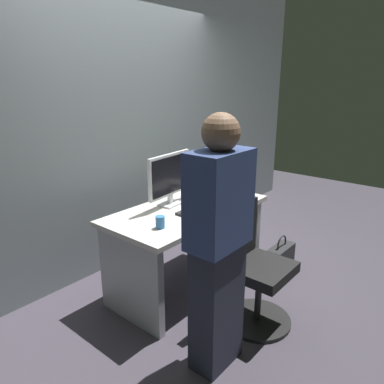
% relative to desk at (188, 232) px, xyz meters
% --- Properties ---
extents(ground_plane, '(9.00, 9.00, 0.00)m').
position_rel_desk_xyz_m(ground_plane, '(0.00, 0.00, -0.52)').
color(ground_plane, '#3D3842').
extents(wall_back, '(6.40, 0.10, 3.00)m').
position_rel_desk_xyz_m(wall_back, '(0.00, 0.88, 0.98)').
color(wall_back, gray).
rests_on(wall_back, ground).
extents(desk, '(1.46, 0.74, 0.75)m').
position_rel_desk_xyz_m(desk, '(0.00, 0.00, 0.00)').
color(desk, beige).
rests_on(desk, ground).
extents(office_chair, '(0.52, 0.52, 0.94)m').
position_rel_desk_xyz_m(office_chair, '(-0.06, -0.70, -0.09)').
color(office_chair, black).
rests_on(office_chair, ground).
extents(person_at_desk, '(0.40, 0.24, 1.64)m').
position_rel_desk_xyz_m(person_at_desk, '(-0.60, -0.76, 0.32)').
color(person_at_desk, '#262838').
rests_on(person_at_desk, ground).
extents(monitor, '(0.54, 0.16, 0.46)m').
position_rel_desk_xyz_m(monitor, '(-0.05, 0.16, 0.49)').
color(monitor, silver).
rests_on(monitor, desk).
extents(keyboard, '(0.43, 0.14, 0.02)m').
position_rel_desk_xyz_m(keyboard, '(0.01, -0.11, 0.24)').
color(keyboard, '#262626').
rests_on(keyboard, desk).
extents(mouse, '(0.06, 0.10, 0.03)m').
position_rel_desk_xyz_m(mouse, '(0.31, -0.11, 0.25)').
color(mouse, black).
rests_on(mouse, desk).
extents(cup_near_keyboard, '(0.07, 0.07, 0.09)m').
position_rel_desk_xyz_m(cup_near_keyboard, '(-0.47, -0.13, 0.28)').
color(cup_near_keyboard, '#3372B2').
rests_on(cup_near_keyboard, desk).
extents(book_stack, '(0.23, 0.19, 0.15)m').
position_rel_desk_xyz_m(book_stack, '(0.38, 0.18, 0.31)').
color(book_stack, gold).
rests_on(book_stack, desk).
extents(cell_phone, '(0.08, 0.15, 0.01)m').
position_rel_desk_xyz_m(cell_phone, '(0.47, -0.15, 0.24)').
color(cell_phone, black).
rests_on(cell_phone, desk).
extents(handbag, '(0.34, 0.14, 0.38)m').
position_rel_desk_xyz_m(handbag, '(0.77, -0.53, -0.38)').
color(handbag, '#262628').
rests_on(handbag, ground).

